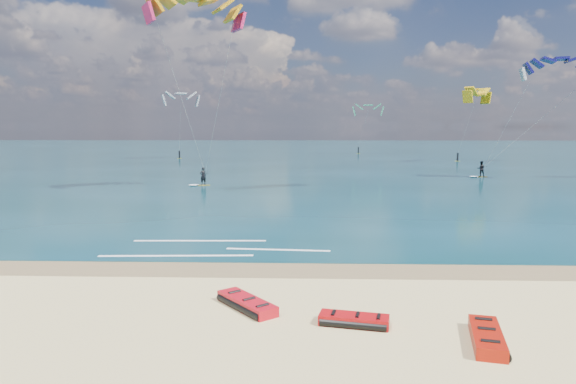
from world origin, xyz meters
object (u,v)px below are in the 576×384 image
(packed_kite_mid, at_px, (247,308))
(packed_kite_left, at_px, (354,325))
(packed_kite_right, at_px, (486,343))
(kitesurfer_main, at_px, (199,88))
(kitesurfer_far, at_px, (521,112))

(packed_kite_mid, bearing_deg, packed_kite_left, 29.43)
(packed_kite_left, bearing_deg, packed_kite_right, -6.79)
(kitesurfer_main, bearing_deg, packed_kite_mid, -89.68)
(packed_kite_left, xyz_separation_m, kitesurfer_far, (22.18, 42.96, 7.43))
(packed_kite_left, xyz_separation_m, packed_kite_right, (3.48, -1.18, 0.00))
(packed_kite_mid, relative_size, kitesurfer_main, 0.15)
(packed_kite_left, distance_m, packed_kite_right, 3.67)
(packed_kite_left, distance_m, kitesurfer_main, 35.21)
(packed_kite_mid, bearing_deg, kitesurfer_main, 154.87)
(packed_kite_mid, distance_m, kitesurfer_far, 49.41)
(packed_kite_right, height_order, kitesurfer_main, kitesurfer_main)
(packed_kite_left, bearing_deg, kitesurfer_main, 120.90)
(kitesurfer_main, xyz_separation_m, kitesurfer_far, (33.23, 10.86, -1.88))
(packed_kite_mid, xyz_separation_m, kitesurfer_main, (-7.72, 30.80, 9.32))
(packed_kite_left, height_order, kitesurfer_far, kitesurfer_far)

